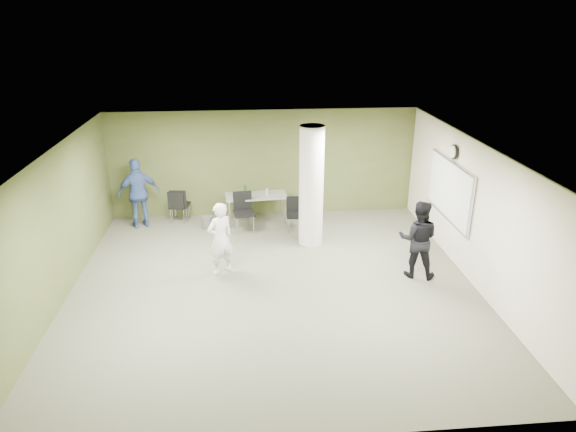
{
  "coord_description": "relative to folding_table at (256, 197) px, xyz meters",
  "views": [
    {
      "loc": [
        -0.52,
        -9.01,
        5.13
      ],
      "look_at": [
        0.38,
        1.0,
        1.09
      ],
      "focal_mm": 32.0,
      "sensor_mm": 36.0,
      "label": 1
    }
  ],
  "objects": [
    {
      "name": "wall_left",
      "position": [
        -3.77,
        -3.38,
        0.71
      ],
      "size": [
        0.02,
        8.0,
        2.8
      ],
      "primitive_type": "cube",
      "color": "#495026",
      "rests_on": "floor"
    },
    {
      "name": "wall_right_cream",
      "position": [
        4.23,
        -3.38,
        0.71
      ],
      "size": [
        0.02,
        8.0,
        2.8
      ],
      "primitive_type": "cube",
      "color": "beige",
      "rests_on": "floor"
    },
    {
      "name": "chair_table_right",
      "position": [
        0.94,
        -0.57,
        -0.21
      ],
      "size": [
        0.43,
        0.43,
        0.84
      ],
      "rotation": [
        0.0,
        0.0,
        -0.02
      ],
      "color": "black",
      "rests_on": "floor"
    },
    {
      "name": "chair_table_left",
      "position": [
        -0.33,
        -0.48,
        -0.12
      ],
      "size": [
        0.55,
        0.55,
        0.98
      ],
      "rotation": [
        0.0,
        0.0,
        0.14
      ],
      "color": "black",
      "rests_on": "floor"
    },
    {
      "name": "column",
      "position": [
        1.23,
        -1.38,
        0.71
      ],
      "size": [
        0.56,
        0.56,
        2.8
      ],
      "primitive_type": "cylinder",
      "color": "silver",
      "rests_on": "floor"
    },
    {
      "name": "ceiling",
      "position": [
        0.23,
        -3.38,
        2.11
      ],
      "size": [
        8.0,
        8.0,
        0.0
      ],
      "primitive_type": "plane",
      "rotation": [
        3.14,
        0.0,
        0.0
      ],
      "color": "white",
      "rests_on": "wall_back"
    },
    {
      "name": "folding_table",
      "position": [
        0.0,
        0.0,
        0.0
      ],
      "size": [
        1.61,
        0.8,
        0.99
      ],
      "rotation": [
        0.0,
        0.0,
        0.07
      ],
      "color": "gray",
      "rests_on": "floor"
    },
    {
      "name": "whiteboard",
      "position": [
        4.15,
        -2.18,
        0.81
      ],
      "size": [
        0.05,
        2.3,
        1.3
      ],
      "color": "silver",
      "rests_on": "wall_right_cream"
    },
    {
      "name": "chair_back_left",
      "position": [
        -2.02,
        0.15,
        -0.19
      ],
      "size": [
        0.51,
        0.51,
        0.87
      ],
      "rotation": [
        0.0,
        0.0,
        2.93
      ],
      "color": "black",
      "rests_on": "floor"
    },
    {
      "name": "wall_back",
      "position": [
        0.23,
        0.62,
        0.71
      ],
      "size": [
        8.0,
        2.8,
        0.02
      ],
      "primitive_type": "cube",
      "rotation": [
        1.57,
        0.0,
        0.0
      ],
      "color": "#495026",
      "rests_on": "floor"
    },
    {
      "name": "chair_back_right",
      "position": [
        -1.97,
        0.19,
        -0.17
      ],
      "size": [
        0.5,
        0.5,
        0.9
      ],
      "rotation": [
        0.0,
        0.0,
        3.01
      ],
      "color": "black",
      "rests_on": "floor"
    },
    {
      "name": "man_black",
      "position": [
        3.18,
        -3.2,
        0.13
      ],
      "size": [
        0.96,
        0.85,
        1.64
      ],
      "primitive_type": "imported",
      "rotation": [
        0.0,
        0.0,
        2.81
      ],
      "color": "black",
      "rests_on": "floor"
    },
    {
      "name": "wastebasket",
      "position": [
        -1.26,
        -0.3,
        -0.53
      ],
      "size": [
        0.27,
        0.27,
        0.32
      ],
      "primitive_type": "cylinder",
      "color": "#4C4C4C",
      "rests_on": "floor"
    },
    {
      "name": "wall_clock",
      "position": [
        4.15,
        -2.18,
        1.66
      ],
      "size": [
        0.06,
        0.32,
        0.32
      ],
      "color": "black",
      "rests_on": "wall_right_cream"
    },
    {
      "name": "man_blue",
      "position": [
        -2.93,
        -0.03,
        0.2
      ],
      "size": [
        1.13,
        0.77,
        1.78
      ],
      "primitive_type": "imported",
      "rotation": [
        0.0,
        0.0,
        3.5
      ],
      "color": "#3B5494",
      "rests_on": "floor"
    },
    {
      "name": "floor",
      "position": [
        0.23,
        -3.38,
        -0.69
      ],
      "size": [
        8.0,
        8.0,
        0.0
      ],
      "primitive_type": "plane",
      "color": "#4E4F3E",
      "rests_on": "ground"
    },
    {
      "name": "woman_white",
      "position": [
        -0.82,
        -2.73,
        0.09
      ],
      "size": [
        0.68,
        0.62,
        1.56
      ],
      "primitive_type": "imported",
      "rotation": [
        0.0,
        0.0,
        3.7
      ],
      "color": "white",
      "rests_on": "floor"
    }
  ]
}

